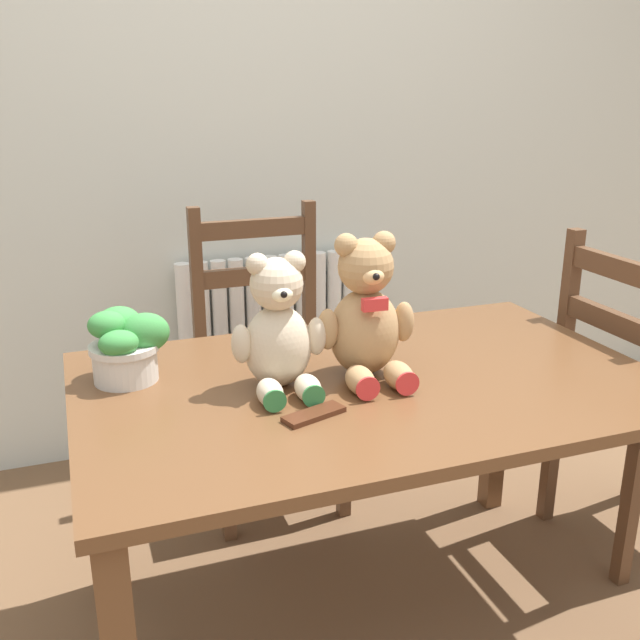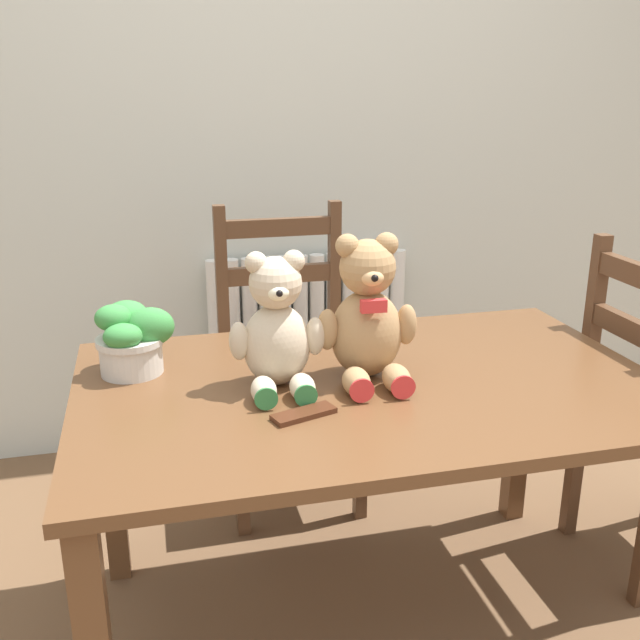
# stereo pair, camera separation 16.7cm
# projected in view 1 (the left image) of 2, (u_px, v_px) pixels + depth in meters

# --- Properties ---
(wall_back) EXTENTS (8.00, 0.04, 2.60)m
(wall_back) POSITION_uv_depth(u_px,v_px,m) (239.00, 114.00, 2.65)
(wall_back) COLOR silver
(wall_back) RESTS_ON ground_plane
(radiator) EXTENTS (0.82, 0.10, 0.76)m
(radiator) POSITION_uv_depth(u_px,v_px,m) (280.00, 354.00, 2.93)
(radiator) COLOR white
(radiator) RESTS_ON ground_plane
(dining_table) EXTENTS (1.39, 0.88, 0.72)m
(dining_table) POSITION_uv_depth(u_px,v_px,m) (369.00, 413.00, 1.75)
(dining_table) COLOR brown
(dining_table) RESTS_ON ground_plane
(wooden_chair_behind) EXTENTS (0.44, 0.39, 1.02)m
(wooden_chair_behind) POSITION_uv_depth(u_px,v_px,m) (266.00, 364.00, 2.43)
(wooden_chair_behind) COLOR brown
(wooden_chair_behind) RESTS_ON ground_plane
(wooden_chair_side) EXTENTS (0.40, 0.39, 0.99)m
(wooden_chair_side) POSITION_uv_depth(u_px,v_px,m) (632.00, 402.00, 2.16)
(wooden_chair_side) COLOR brown
(wooden_chair_side) RESTS_ON ground_plane
(teddy_bear_left) EXTENTS (0.23, 0.23, 0.32)m
(teddy_bear_left) POSITION_uv_depth(u_px,v_px,m) (279.00, 331.00, 1.63)
(teddy_bear_left) COLOR beige
(teddy_bear_left) RESTS_ON dining_table
(teddy_bear_right) EXTENTS (0.25, 0.25, 0.35)m
(teddy_bear_right) POSITION_uv_depth(u_px,v_px,m) (366.00, 316.00, 1.70)
(teddy_bear_right) COLOR tan
(teddy_bear_right) RESTS_ON dining_table
(potted_plant) EXTENTS (0.19, 0.17, 0.18)m
(potted_plant) POSITION_uv_depth(u_px,v_px,m) (126.00, 345.00, 1.69)
(potted_plant) COLOR beige
(potted_plant) RESTS_ON dining_table
(chocolate_bar) EXTENTS (0.15, 0.09, 0.01)m
(chocolate_bar) POSITION_uv_depth(u_px,v_px,m) (314.00, 414.00, 1.52)
(chocolate_bar) COLOR #472314
(chocolate_bar) RESTS_ON dining_table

